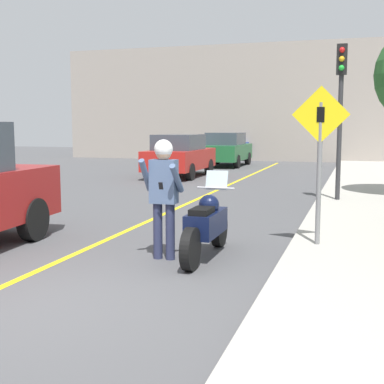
{
  "coord_description": "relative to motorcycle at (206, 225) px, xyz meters",
  "views": [
    {
      "loc": [
        3.64,
        -5.17,
        2.02
      ],
      "look_at": [
        1.15,
        2.79,
        0.98
      ],
      "focal_mm": 50.0,
      "sensor_mm": 36.0,
      "label": 1
    }
  ],
  "objects": [
    {
      "name": "motorcycle",
      "position": [
        0.0,
        0.0,
        0.0
      ],
      "size": [
        0.62,
        2.22,
        1.29
      ],
      "color": "black",
      "rests_on": "ground"
    },
    {
      "name": "parked_car_blue",
      "position": [
        -4.82,
        24.49,
        0.35
      ],
      "size": [
        1.88,
        4.2,
        1.68
      ],
      "color": "black",
      "rests_on": "ground"
    },
    {
      "name": "ground_plane",
      "position": [
        -1.44,
        -2.6,
        -0.5
      ],
      "size": [
        80.0,
        80.0,
        0.0
      ],
      "primitive_type": "plane",
      "color": "#4C4C4F"
    },
    {
      "name": "person_biker",
      "position": [
        -0.58,
        -0.31,
        0.63
      ],
      "size": [
        0.59,
        0.49,
        1.82
      ],
      "color": "#282D4C",
      "rests_on": "ground"
    },
    {
      "name": "parked_car_red",
      "position": [
        -4.6,
        12.32,
        0.35
      ],
      "size": [
        1.88,
        4.2,
        1.68
      ],
      "color": "black",
      "rests_on": "ground"
    },
    {
      "name": "traffic_light",
      "position": [
        1.69,
        6.55,
        2.34
      ],
      "size": [
        0.26,
        0.3,
        3.96
      ],
      "color": "#2D2D30",
      "rests_on": "sidewalk_curb"
    },
    {
      "name": "building_backdrop",
      "position": [
        -1.44,
        23.4,
        2.84
      ],
      "size": [
        28.0,
        1.2,
        6.68
      ],
      "color": "gray",
      "rests_on": "ground"
    },
    {
      "name": "crossing_sign",
      "position": [
        1.6,
        0.98,
        1.13
      ],
      "size": [
        0.91,
        0.08,
        2.54
      ],
      "color": "slate",
      "rests_on": "sidewalk_curb"
    },
    {
      "name": "road_center_line",
      "position": [
        -2.04,
        3.4,
        -0.5
      ],
      "size": [
        0.12,
        36.0,
        0.01
      ],
      "color": "yellow",
      "rests_on": "ground"
    },
    {
      "name": "parked_car_green",
      "position": [
        -4.19,
        18.4,
        0.35
      ],
      "size": [
        1.88,
        4.2,
        1.68
      ],
      "color": "black",
      "rests_on": "ground"
    }
  ]
}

